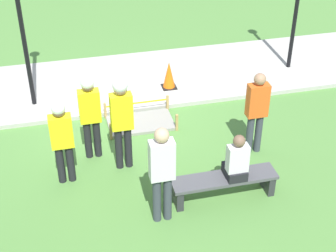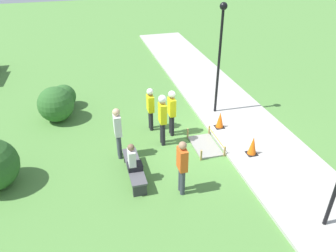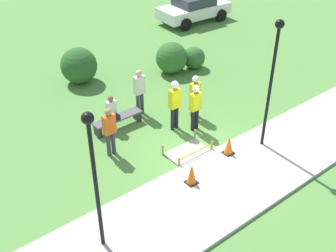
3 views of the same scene
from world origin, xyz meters
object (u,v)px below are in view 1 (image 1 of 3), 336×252
park_bench (224,183)px  worker_assistant (122,115)px  bystander_in_orange_shirt (257,109)px  bystander_in_gray_shirt (162,170)px  worker_supervisor (62,136)px  traffic_cone_far_patch (90,92)px  person_seated_on_bench (237,161)px  worker_trainee (90,110)px  traffic_cone_near_patch (169,75)px

park_bench → worker_assistant: (1.55, -1.30, 0.84)m
bystander_in_orange_shirt → bystander_in_gray_shirt: (2.20, 1.47, 0.05)m
park_bench → worker_supervisor: worker_supervisor is taller
traffic_cone_far_patch → person_seated_on_bench: person_seated_on_bench is taller
worker_assistant → bystander_in_gray_shirt: worker_assistant is taller
worker_assistant → worker_trainee: bearing=-42.2°
traffic_cone_far_patch → worker_supervisor: 2.68m
traffic_cone_near_patch → worker_supervisor: bearing=47.2°
traffic_cone_near_patch → person_seated_on_bench: bearing=92.7°
traffic_cone_near_patch → worker_trainee: bearing=46.7°
worker_supervisor → person_seated_on_bench: bearing=157.4°
bystander_in_gray_shirt → worker_assistant: bearing=-76.6°
park_bench → person_seated_on_bench: size_ratio=2.10×
worker_trainee → bystander_in_gray_shirt: 2.25m
traffic_cone_near_patch → worker_assistant: 3.18m
bystander_in_gray_shirt → park_bench: bearing=-166.5°
traffic_cone_near_patch → worker_assistant: size_ratio=0.35×
traffic_cone_near_patch → person_seated_on_bench: size_ratio=0.75×
traffic_cone_near_patch → worker_trainee: size_ratio=0.38×
worker_supervisor → bystander_in_gray_shirt: (-1.48, 1.41, 0.05)m
traffic_cone_far_patch → bystander_in_orange_shirt: size_ratio=0.37×
worker_trainee → worker_assistant: bearing=137.8°
park_bench → worker_supervisor: (2.65, -1.13, 0.67)m
person_seated_on_bench → worker_supervisor: (2.83, -1.18, 0.20)m
bystander_in_gray_shirt → traffic_cone_near_patch: bearing=-105.3°
worker_supervisor → bystander_in_orange_shirt: bearing=-179.0°
worker_assistant → worker_trainee: (0.53, -0.48, -0.11)m
person_seated_on_bench → worker_supervisor: bearing=-22.6°
traffic_cone_far_patch → person_seated_on_bench: (-2.10, 3.68, 0.38)m
traffic_cone_near_patch → worker_assistant: worker_assistant is taller
worker_assistant → person_seated_on_bench: bearing=142.0°
traffic_cone_far_patch → person_seated_on_bench: bearing=119.6°
park_bench → person_seated_on_bench: (-0.18, 0.05, 0.47)m
person_seated_on_bench → worker_supervisor: size_ratio=0.53×
traffic_cone_far_patch → worker_trainee: bearing=84.8°
park_bench → bystander_in_gray_shirt: bearing=13.5°
worker_supervisor → traffic_cone_near_patch: bearing=-132.8°
person_seated_on_bench → worker_supervisor: worker_supervisor is taller
traffic_cone_far_patch → worker_assistant: (-0.36, 2.33, 0.74)m
bystander_in_orange_shirt → worker_trainee: bearing=-10.8°
bystander_in_orange_shirt → worker_assistant: bearing=-2.5°
park_bench → bystander_in_gray_shirt: 1.41m
traffic_cone_far_patch → worker_trainee: (0.17, 1.85, 0.64)m
traffic_cone_near_patch → worker_trainee: (2.07, 2.20, 0.62)m
worker_supervisor → bystander_in_gray_shirt: 2.04m
person_seated_on_bench → worker_assistant: 2.23m
bystander_in_orange_shirt → park_bench: bearing=49.2°
worker_assistant → bystander_in_orange_shirt: worker_assistant is taller
bystander_in_gray_shirt → worker_trainee: bearing=-66.3°
park_bench → worker_assistant: bearing=-40.0°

